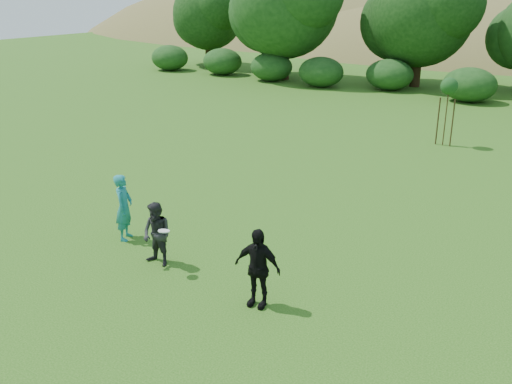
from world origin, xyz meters
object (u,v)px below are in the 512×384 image
Objects in this scene: player_teal at (124,207)px; player_grey at (157,234)px; player_black at (257,268)px; sapling at (449,88)px.

player_teal is 1.13× the size of player_grey.
player_black reaches higher than player_grey.
player_black is 0.61× the size of sapling.
sapling is at bearing 84.00° from player_black.
player_black is at bearing -2.62° from player_grey.
player_teal is at bearing 161.55° from player_black.
player_grey is 0.91× the size of player_black.
player_teal reaches higher than player_black.
sapling is at bearing 82.32° from player_grey.
player_black is 15.16m from sapling.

